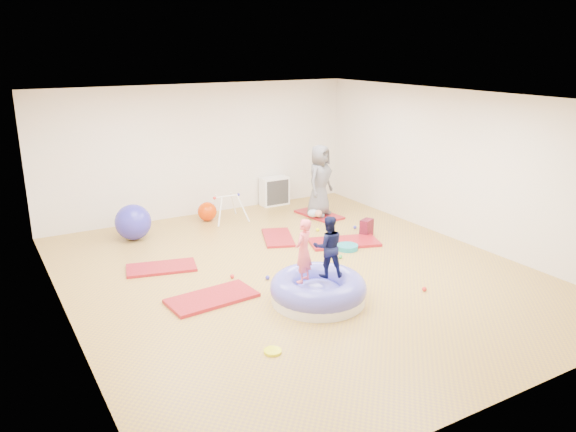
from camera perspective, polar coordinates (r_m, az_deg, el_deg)
room at (r=8.72m, az=0.99°, el=2.65°), size 7.01×8.01×2.81m
gym_mat_front_left at (r=8.33m, az=-7.73°, el=-8.26°), size 1.33×0.74×0.05m
gym_mat_mid_left at (r=9.57m, az=-12.74°, el=-5.15°), size 1.23×0.82×0.05m
gym_mat_center_back at (r=10.77m, az=-1.03°, el=-2.20°), size 0.89×1.18×0.04m
gym_mat_right at (r=10.56m, az=5.72°, el=-2.66°), size 1.41×1.01×0.05m
gym_mat_rear_right at (r=12.23m, az=3.17°, el=0.14°), size 0.69×1.15×0.05m
inflatable_cushion at (r=8.16m, az=3.08°, el=-7.56°), size 1.40×1.40×0.44m
child_pink at (r=7.80m, az=1.58°, el=-3.22°), size 0.40×0.36×0.92m
child_navy at (r=8.01m, az=4.11°, el=-2.78°), size 0.53×0.48×0.90m
adult_caregiver at (r=11.95m, az=3.25°, el=3.63°), size 0.88×0.77×1.52m
infant at (r=11.93m, az=2.80°, el=0.31°), size 0.33×0.33×0.19m
ball_pit_balls at (r=9.73m, az=4.30°, el=-4.30°), size 3.28×3.28×0.07m
exercise_ball_blue at (r=11.04m, az=-15.46°, el=-0.60°), size 0.68×0.68×0.68m
exercise_ball_orange at (r=11.94m, az=-8.21°, el=0.46°), size 0.40×0.40×0.40m
infant_play_gym at (r=11.79m, az=-6.23°, el=1.20°), size 0.73×0.69×0.56m
cube_shelf at (r=12.98m, az=-1.37°, el=2.54°), size 0.65×0.32×0.65m
balance_disc at (r=10.26m, az=6.04°, el=-3.17°), size 0.39×0.39×0.09m
backpack at (r=11.02m, az=7.98°, el=-1.16°), size 0.32×0.27×0.32m
yellow_toy at (r=6.96m, az=-1.56°, el=-13.58°), size 0.22×0.22×0.03m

